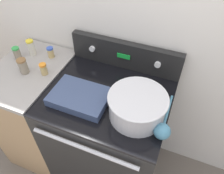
{
  "coord_description": "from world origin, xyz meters",
  "views": [
    {
      "loc": [
        0.37,
        -0.52,
        1.91
      ],
      "look_at": [
        0.02,
        0.34,
        0.99
      ],
      "focal_mm": 35.0,
      "sensor_mm": 36.0,
      "label": 1
    }
  ],
  "objects": [
    {
      "name": "spice_jar_green_cap",
      "position": [
        -0.74,
        0.41,
        0.99
      ],
      "size": [
        0.05,
        0.05,
        0.09
      ],
      "color": "gray",
      "rests_on": "side_counter"
    },
    {
      "name": "ladle",
      "position": [
        0.37,
        0.17,
        0.97
      ],
      "size": [
        0.09,
        0.34,
        0.09
      ],
      "color": "teal",
      "rests_on": "stove_range"
    },
    {
      "name": "casserole_dish",
      "position": [
        -0.14,
        0.23,
        0.96
      ],
      "size": [
        0.34,
        0.24,
        0.05
      ],
      "color": "#38476B",
      "rests_on": "stove_range"
    },
    {
      "name": "control_panel",
      "position": [
        0.0,
        0.63,
        1.03
      ],
      "size": [
        0.77,
        0.07,
        0.19
      ],
      "color": "black",
      "rests_on": "stove_range"
    },
    {
      "name": "side_counter",
      "position": [
        -0.62,
        0.33,
        0.47
      ],
      "size": [
        0.47,
        0.65,
        0.94
      ],
      "color": "tan",
      "rests_on": "ground_plane"
    },
    {
      "name": "spice_jar_yellow_cap",
      "position": [
        -0.67,
        0.49,
        1.0
      ],
      "size": [
        0.05,
        0.05,
        0.12
      ],
      "color": "beige",
      "rests_on": "side_counter"
    },
    {
      "name": "spice_jar_blue_cap",
      "position": [
        -0.53,
        0.51,
        0.98
      ],
      "size": [
        0.05,
        0.05,
        0.08
      ],
      "color": "tan",
      "rests_on": "side_counter"
    },
    {
      "name": "spice_jar_orange_cap",
      "position": [
        -0.46,
        0.34,
        0.98
      ],
      "size": [
        0.05,
        0.05,
        0.08
      ],
      "color": "tan",
      "rests_on": "side_counter"
    },
    {
      "name": "mixing_bowl",
      "position": [
        0.21,
        0.24,
        1.01
      ],
      "size": [
        0.33,
        0.33,
        0.15
      ],
      "color": "silver",
      "rests_on": "stove_range"
    },
    {
      "name": "stove_range",
      "position": [
        0.0,
        0.33,
        0.46
      ],
      "size": [
        0.77,
        0.68,
        0.93
      ],
      "color": "black",
      "rests_on": "ground_plane"
    },
    {
      "name": "spice_jar_brown_cap",
      "position": [
        -0.6,
        0.3,
        0.99
      ],
      "size": [
        0.06,
        0.06,
        0.11
      ],
      "color": "gray",
      "rests_on": "side_counter"
    },
    {
      "name": "kitchen_wall",
      "position": [
        0.0,
        0.69,
        1.25
      ],
      "size": [
        8.0,
        0.05,
        2.5
      ],
      "color": "silver",
      "rests_on": "ground_plane"
    }
  ]
}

